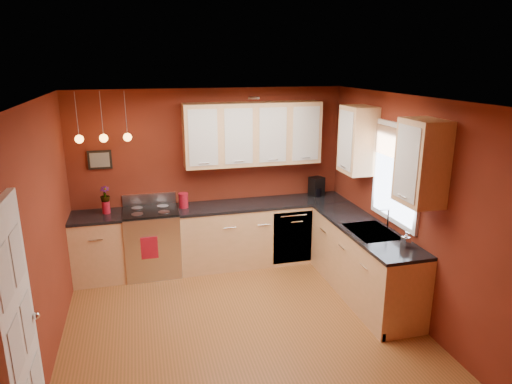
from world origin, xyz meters
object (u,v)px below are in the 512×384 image
object	(u,v)px
gas_range	(152,241)
sink	(371,233)
red_canister	(183,200)
coffee_maker	(317,187)
soap_pump	(406,239)

from	to	relation	value
gas_range	sink	xyz separation A→B (m)	(2.62, -1.50, 0.43)
gas_range	sink	world-z (taller)	sink
sink	red_canister	bearing A→B (deg)	144.45
sink	red_canister	distance (m)	2.65
coffee_maker	sink	bearing A→B (deg)	-103.85
sink	red_canister	world-z (taller)	sink
gas_range	soap_pump	distance (m)	3.47
red_canister	gas_range	bearing A→B (deg)	-175.49
coffee_maker	soap_pump	xyz separation A→B (m)	(0.20, -2.17, -0.04)
gas_range	coffee_maker	bearing A→B (deg)	2.69
soap_pump	gas_range	bearing A→B (deg)	143.25
red_canister	coffee_maker	size ratio (longest dim) A/B	0.72
coffee_maker	soap_pump	bearing A→B (deg)	-101.30
red_canister	coffee_maker	distance (m)	2.07
gas_range	red_canister	distance (m)	0.74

